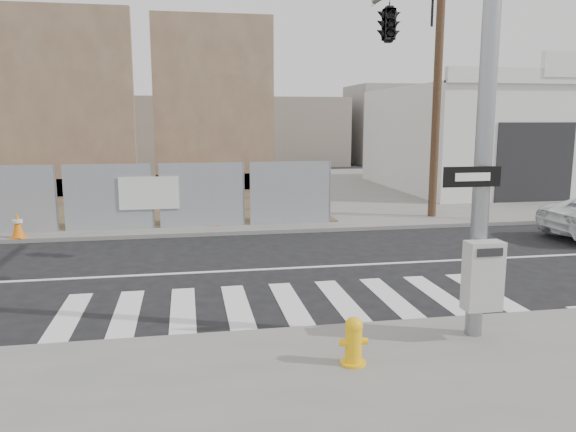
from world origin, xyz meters
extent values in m
plane|color=black|center=(0.00, 0.00, 0.00)|extent=(100.00, 100.00, 0.00)
cube|color=slate|center=(0.00, 14.00, 0.06)|extent=(50.00, 20.00, 0.12)
cylinder|color=gray|center=(2.50, -4.80, 3.62)|extent=(0.26, 0.26, 7.00)
cube|color=#B2B2AF|center=(2.45, -5.08, 1.15)|extent=(0.55, 0.30, 1.05)
cube|color=black|center=(2.25, -4.96, 2.62)|extent=(0.90, 0.03, 0.30)
cube|color=silver|center=(2.25, -4.98, 2.62)|extent=(0.55, 0.01, 0.12)
imported|color=black|center=(2.50, -0.60, 5.57)|extent=(0.53, 2.48, 1.00)
cylinder|color=gray|center=(8.00, 4.60, 2.72)|extent=(0.12, 0.12, 5.20)
imported|color=black|center=(8.00, 4.60, 5.22)|extent=(0.16, 0.20, 1.00)
cube|color=brown|center=(-7.00, 13.00, 4.12)|extent=(6.00, 0.50, 8.00)
cube|color=brown|center=(-7.00, 13.40, 0.52)|extent=(6.00, 1.30, 0.80)
cube|color=brown|center=(-0.50, 14.00, 4.12)|extent=(5.50, 0.50, 8.00)
cube|color=brown|center=(-0.50, 14.40, 0.52)|extent=(5.50, 1.30, 0.80)
cube|color=silver|center=(14.00, 13.00, 2.52)|extent=(12.00, 10.00, 4.80)
cube|color=black|center=(12.00, 7.98, 1.72)|extent=(3.40, 0.06, 3.20)
cylinder|color=brown|center=(6.50, 5.50, 5.12)|extent=(0.28, 0.28, 10.00)
cylinder|color=#FFB90E|center=(0.32, -5.52, 0.14)|extent=(0.45, 0.45, 0.04)
cylinder|color=#FFB90E|center=(0.32, -5.52, 0.39)|extent=(0.29, 0.29, 0.53)
sphere|color=#FFB90E|center=(0.32, -5.52, 0.67)|extent=(0.25, 0.25, 0.25)
cylinder|color=#FFB90E|center=(0.18, -5.52, 0.44)|extent=(0.15, 0.13, 0.10)
cylinder|color=#FFB90E|center=(0.47, -5.52, 0.44)|extent=(0.15, 0.13, 0.10)
cube|color=orange|center=(-6.62, 4.22, 0.14)|extent=(0.49, 0.49, 0.03)
cone|color=orange|center=(-6.62, 4.22, 0.49)|extent=(0.43, 0.43, 0.74)
cylinder|color=silver|center=(-6.62, 4.22, 0.60)|extent=(0.29, 0.29, 0.08)
cube|color=#FF560D|center=(-0.83, 5.15, 0.13)|extent=(0.36, 0.36, 0.03)
cone|color=#FF560D|center=(-0.83, 5.15, 0.45)|extent=(0.32, 0.32, 0.66)
cylinder|color=silver|center=(-0.83, 5.15, 0.54)|extent=(0.25, 0.25, 0.08)
camera|label=1|loc=(-1.86, -12.52, 3.46)|focal=35.00mm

